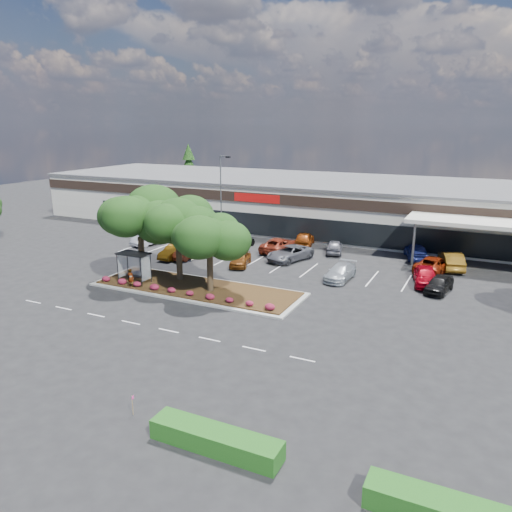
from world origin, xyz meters
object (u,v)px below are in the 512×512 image
at_px(car_0, 151,237).
at_px(car_1, 174,252).
at_px(survey_stake, 133,403).
at_px(light_pole, 222,207).

xyz_separation_m(car_0, car_1, (5.77, -3.84, -0.12)).
xyz_separation_m(survey_stake, car_1, (-14.73, 24.59, 0.01)).
xyz_separation_m(survey_stake, car_0, (-20.50, 28.43, 0.13)).
xyz_separation_m(light_pole, survey_stake, (12.54, -30.88, -3.85)).
height_order(survey_stake, car_0, car_0).
bearing_deg(car_1, survey_stake, -61.17).
distance_m(car_0, car_1, 6.93).
bearing_deg(survey_stake, car_1, 120.92).
bearing_deg(survey_stake, light_pole, 112.11).
relative_size(light_pole, survey_stake, 9.76).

